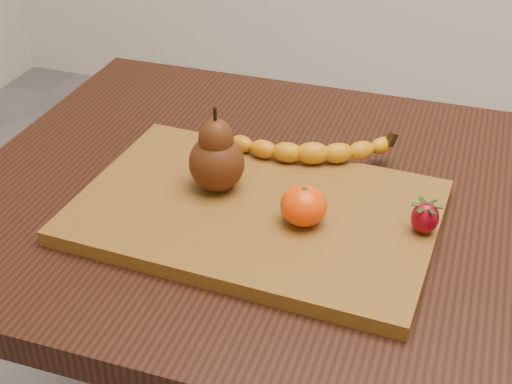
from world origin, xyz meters
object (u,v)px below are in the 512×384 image
(table, at_px, (324,259))
(pear, at_px, (216,149))
(mandarin, at_px, (304,205))
(cutting_board, at_px, (256,212))

(table, distance_m, pear, 0.23)
(mandarin, bearing_deg, cutting_board, 166.15)
(cutting_board, height_order, pear, pear)
(table, relative_size, pear, 8.80)
(mandarin, bearing_deg, pear, 162.05)
(table, bearing_deg, pear, -163.19)
(pear, height_order, mandarin, pear)
(pear, bearing_deg, cutting_board, -22.13)
(table, height_order, mandarin, mandarin)
(pear, bearing_deg, table, 16.81)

